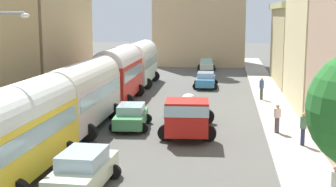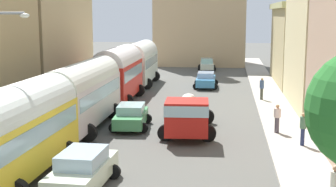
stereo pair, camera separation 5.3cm
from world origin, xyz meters
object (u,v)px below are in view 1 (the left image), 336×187
object	(u,v)px
pedestrian_2	(277,118)
pedestrian_4	(262,88)
car_1	(206,64)
pedestrian_0	(335,187)
cargo_truck_0	(188,114)
parked_bus_2	(118,72)
parked_bus_0	(16,129)
parked_bus_1	(83,92)
car_0	(206,80)
car_3	(131,116)
car_2	(83,170)
pedestrian_3	(303,128)
parked_bus_3	(140,61)

from	to	relation	value
pedestrian_2	pedestrian_4	world-z (taller)	pedestrian_4
car_1	pedestrian_0	xyz separation A→B (m)	(6.24, -41.95, 0.30)
cargo_truck_0	parked_bus_2	bearing A→B (deg)	122.74
cargo_truck_0	pedestrian_4	world-z (taller)	cargo_truck_0
parked_bus_0	parked_bus_1	bearing A→B (deg)	90.00
car_0	pedestrian_0	size ratio (longest dim) A/B	2.35
car_3	pedestrian_0	world-z (taller)	pedestrian_0
pedestrian_0	pedestrian_2	distance (m)	10.96
parked_bus_0	pedestrian_4	bearing A→B (deg)	60.36
cargo_truck_0	car_0	world-z (taller)	cargo_truck_0
parked_bus_1	pedestrian_4	xyz separation A→B (m)	(11.11, 10.52, -1.16)
pedestrian_0	parked_bus_0	bearing A→B (deg)	170.58
car_2	pedestrian_0	distance (m)	9.24
pedestrian_0	pedestrian_3	xyz separation A→B (m)	(0.22, 8.39, 0.02)
cargo_truck_0	car_3	world-z (taller)	cargo_truck_0
cargo_truck_0	pedestrian_0	distance (m)	11.81
cargo_truck_0	car_0	distance (m)	17.75
cargo_truck_0	car_0	bearing A→B (deg)	89.47
cargo_truck_0	pedestrian_0	size ratio (longest dim) A/B	4.02
car_1	pedestrian_3	bearing A→B (deg)	-79.11
car_1	pedestrian_2	bearing A→B (deg)	-80.09
parked_bus_1	car_2	world-z (taller)	parked_bus_1
car_0	pedestrian_4	xyz separation A→B (m)	(4.69, -6.50, 0.33)
parked_bus_1	parked_bus_2	xyz separation A→B (m)	(0.00, 9.00, 0.14)
parked_bus_3	car_0	xyz separation A→B (m)	(6.42, -0.98, -1.58)
parked_bus_2	pedestrian_3	world-z (taller)	parked_bus_2
car_1	parked_bus_0	bearing A→B (deg)	-98.33
cargo_truck_0	car_0	size ratio (longest dim) A/B	1.71
car_0	car_1	xyz separation A→B (m)	(-0.57, 13.92, 0.01)
parked_bus_1	pedestrian_0	distance (m)	16.39
car_1	car_3	bearing A→B (deg)	-95.79
parked_bus_3	car_1	world-z (taller)	parked_bus_3
parked_bus_2	pedestrian_3	xyz separation A→B (m)	(12.30, -11.61, -1.30)
parked_bus_1	car_2	xyz separation A→B (m)	(2.96, -9.64, -1.44)
parked_bus_3	car_3	world-z (taller)	parked_bus_3
car_2	parked_bus_3	bearing A→B (deg)	96.10
cargo_truck_0	pedestrian_3	size ratio (longest dim) A/B	3.93
parked_bus_3	car_1	bearing A→B (deg)	65.68
car_1	car_3	world-z (taller)	car_1
parked_bus_0	car_1	distance (m)	40.39
pedestrian_0	pedestrian_4	bearing A→B (deg)	92.60
parked_bus_1	pedestrian_2	xyz separation A→B (m)	(11.27, -0.08, -1.23)
parked_bus_2	car_2	bearing A→B (deg)	-80.99
parked_bus_0	car_0	xyz separation A→B (m)	(6.42, 26.02, -1.45)
parked_bus_3	car_1	xyz separation A→B (m)	(5.85, 12.94, -1.57)
car_0	parked_bus_0	bearing A→B (deg)	-103.86
parked_bus_1	car_1	bearing A→B (deg)	79.30
parked_bus_0	parked_bus_3	distance (m)	27.00
pedestrian_0	pedestrian_4	xyz separation A→B (m)	(-0.98, 21.53, 0.03)
parked_bus_0	cargo_truck_0	bearing A→B (deg)	52.89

